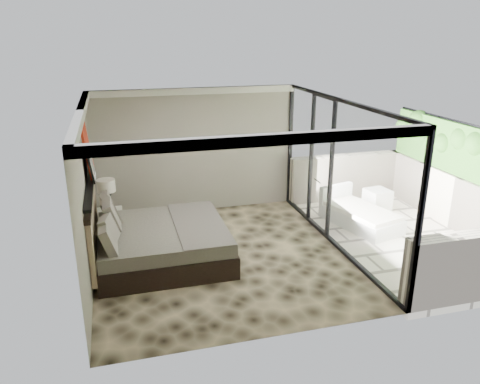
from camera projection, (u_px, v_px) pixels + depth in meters
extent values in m
plane|color=black|center=(221.00, 257.00, 8.61)|extent=(5.00, 5.00, 0.00)
cube|color=silver|center=(219.00, 105.00, 7.70)|extent=(4.50, 5.00, 0.02)
cube|color=gray|center=(195.00, 151.00, 10.42)|extent=(4.50, 0.02, 2.80)
cube|color=gray|center=(86.00, 196.00, 7.59)|extent=(0.02, 5.00, 2.80)
cube|color=white|center=(338.00, 175.00, 8.71)|extent=(0.08, 5.00, 2.80)
cube|color=beige|center=(400.00, 238.00, 9.56)|extent=(3.00, 5.00, 0.12)
cube|color=beige|center=(460.00, 204.00, 9.69)|extent=(0.30, 5.00, 1.10)
cube|color=black|center=(90.00, 188.00, 7.67)|extent=(0.12, 2.20, 0.05)
cube|color=black|center=(164.00, 249.00, 8.46)|extent=(2.29, 2.18, 0.39)
cube|color=#514E43|center=(163.00, 233.00, 8.36)|extent=(2.23, 2.12, 0.24)
cube|color=#534F48|center=(199.00, 223.00, 8.48)|extent=(0.87, 2.16, 0.03)
cube|color=#897457|center=(93.00, 227.00, 7.99)|extent=(0.08, 2.28, 1.09)
cube|color=black|center=(111.00, 223.00, 9.49)|extent=(0.55, 0.55, 0.49)
cone|color=black|center=(108.00, 206.00, 9.37)|extent=(0.20, 0.20, 0.18)
cone|color=black|center=(107.00, 198.00, 9.31)|extent=(0.20, 0.20, 0.18)
cylinder|color=silver|center=(106.00, 186.00, 9.22)|extent=(0.36, 0.36, 0.25)
cube|color=#A33C0D|center=(87.00, 149.00, 8.23)|extent=(0.13, 0.90, 0.90)
cube|color=black|center=(91.00, 163.00, 7.89)|extent=(0.11, 0.50, 0.60)
cube|color=silver|center=(377.00, 200.00, 10.78)|extent=(0.56, 0.56, 0.50)
cube|color=silver|center=(360.00, 219.00, 9.97)|extent=(1.28, 1.90, 0.30)
cube|color=silver|center=(361.00, 210.00, 9.90)|extent=(1.21, 1.78, 0.09)
cube|color=silver|center=(336.00, 193.00, 10.52)|extent=(0.87, 0.35, 0.38)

